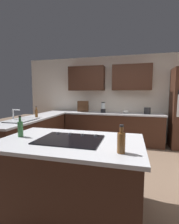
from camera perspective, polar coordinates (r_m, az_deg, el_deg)
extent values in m
plane|color=brown|center=(3.37, 6.42, -19.23)|extent=(14.00, 14.00, 0.00)
cube|color=silver|center=(5.13, 9.99, 4.58)|extent=(6.00, 0.10, 2.60)
cube|color=#381E14|center=(4.91, 14.67, 11.68)|extent=(1.10, 0.34, 0.73)
cube|color=#381E14|center=(5.10, -1.01, 11.68)|extent=(1.10, 0.34, 0.73)
cube|color=#381E14|center=(4.87, 8.24, -5.81)|extent=(2.80, 0.60, 0.86)
cube|color=#B2B2B7|center=(4.79, 8.33, -0.55)|extent=(2.84, 0.64, 0.04)
cube|color=#381E14|center=(4.33, -17.16, -7.58)|extent=(0.60, 2.90, 0.86)
cube|color=#B2B2B7|center=(4.25, -17.36, -1.67)|extent=(0.64, 2.94, 0.04)
cube|color=#381E14|center=(2.18, -6.78, -21.73)|extent=(1.66, 0.99, 0.86)
cube|color=#B2B2B7|center=(2.01, -6.95, -10.33)|extent=(1.74, 1.07, 0.04)
cube|color=#515456|center=(3.83, -21.36, -2.26)|extent=(0.40, 0.30, 0.02)
cube|color=#515456|center=(3.56, -24.57, -3.02)|extent=(0.40, 0.30, 0.02)
cube|color=#B7BABF|center=(3.69, -22.91, -2.49)|extent=(0.46, 0.70, 0.01)
cylinder|color=#B7BABF|center=(3.81, -25.37, -0.94)|extent=(0.03, 0.03, 0.22)
cylinder|color=#B7BABF|center=(3.74, -24.51, 0.68)|extent=(0.18, 0.02, 0.02)
cube|color=black|center=(2.00, -6.96, -9.59)|extent=(0.76, 0.56, 0.01)
cylinder|color=#B2B2B7|center=(2.13, 2.18, -8.07)|extent=(0.04, 0.04, 0.02)
cylinder|color=#B2B2B7|center=(2.18, -2.49, -7.77)|extent=(0.04, 0.04, 0.02)
cylinder|color=#B2B2B7|center=(2.24, -6.94, -7.43)|extent=(0.04, 0.04, 0.02)
cylinder|color=#B2B2B7|center=(2.31, -11.14, -7.07)|extent=(0.04, 0.04, 0.02)
cylinder|color=black|center=(4.85, 4.85, 0.47)|extent=(0.15, 0.15, 0.11)
cylinder|color=silver|center=(4.84, 4.86, 2.16)|extent=(0.11, 0.11, 0.18)
cylinder|color=black|center=(4.83, 4.87, 3.37)|extent=(0.12, 0.12, 0.03)
ellipsoid|color=white|center=(4.78, 12.54, 0.16)|extent=(0.17, 0.17, 0.09)
cube|color=#472B19|center=(5.04, -2.33, 2.00)|extent=(0.34, 0.10, 0.34)
cube|color=#472B19|center=(4.99, -2.51, 1.95)|extent=(0.32, 0.02, 0.02)
cylinder|color=#262628|center=(4.80, 19.73, 0.45)|extent=(0.18, 0.18, 0.18)
cylinder|color=brown|center=(4.04, -18.26, -0.50)|extent=(0.07, 0.07, 0.18)
cylinder|color=brown|center=(4.03, -18.32, 1.23)|extent=(0.03, 0.03, 0.06)
cylinder|color=black|center=(4.03, -18.34, 1.80)|extent=(0.03, 0.03, 0.02)
cylinder|color=#336B38|center=(2.30, -23.22, -5.62)|extent=(0.07, 0.07, 0.20)
cylinder|color=#336B38|center=(2.28, -23.36, -2.45)|extent=(0.03, 0.03, 0.06)
cylinder|color=black|center=(2.27, -23.41, -1.45)|extent=(0.03, 0.03, 0.02)
cylinder|color=brown|center=(1.58, 11.14, -10.73)|extent=(0.08, 0.08, 0.19)
cylinder|color=brown|center=(1.54, 11.25, -6.27)|extent=(0.03, 0.03, 0.06)
cylinder|color=black|center=(1.54, 11.28, -4.81)|extent=(0.04, 0.04, 0.02)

